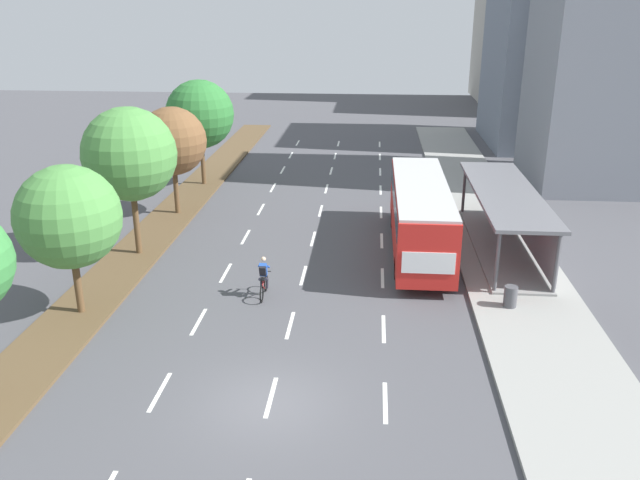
% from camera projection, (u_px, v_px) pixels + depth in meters
% --- Properties ---
extents(ground_plane, '(140.00, 140.00, 0.00)m').
position_uv_depth(ground_plane, '(269.00, 403.00, 19.74)').
color(ground_plane, '#4C4C51').
extents(median_strip, '(2.60, 52.00, 0.12)m').
position_uv_depth(median_strip, '(183.00, 203.00, 39.06)').
color(median_strip, brown).
rests_on(median_strip, ground).
extents(sidewalk_right, '(4.50, 52.00, 0.15)m').
position_uv_depth(sidewalk_right, '(481.00, 210.00, 37.72)').
color(sidewalk_right, gray).
rests_on(sidewalk_right, ground).
extents(lane_divider_left, '(0.14, 44.93, 0.01)m').
position_uv_depth(lane_divider_left, '(254.00, 222.00, 35.88)').
color(lane_divider_left, white).
rests_on(lane_divider_left, ground).
extents(lane_divider_center, '(0.14, 44.93, 0.01)m').
position_uv_depth(lane_divider_center, '(317.00, 224.00, 35.61)').
color(lane_divider_center, white).
rests_on(lane_divider_center, ground).
extents(lane_divider_right, '(0.14, 44.93, 0.01)m').
position_uv_depth(lane_divider_right, '(381.00, 226.00, 35.34)').
color(lane_divider_right, white).
rests_on(lane_divider_right, ground).
extents(bus_shelter, '(2.90, 11.60, 2.86)m').
position_uv_depth(bus_shelter, '(509.00, 214.00, 31.21)').
color(bus_shelter, gray).
rests_on(bus_shelter, sidewalk_right).
extents(bus, '(2.54, 11.29, 3.37)m').
position_uv_depth(bus, '(420.00, 210.00, 31.05)').
color(bus, red).
rests_on(bus, ground).
extents(cyclist, '(0.46, 1.82, 1.71)m').
position_uv_depth(cyclist, '(264.00, 279.00, 26.63)').
color(cyclist, black).
rests_on(cyclist, ground).
extents(median_tree_second, '(3.89, 3.89, 5.79)m').
position_uv_depth(median_tree_second, '(68.00, 217.00, 24.03)').
color(median_tree_second, brown).
rests_on(median_tree_second, median_strip).
extents(median_tree_third, '(4.29, 4.29, 6.93)m').
position_uv_depth(median_tree_third, '(129.00, 154.00, 29.61)').
color(median_tree_third, brown).
rests_on(median_tree_third, median_strip).
extents(median_tree_fourth, '(3.74, 3.74, 5.97)m').
position_uv_depth(median_tree_fourth, '(172.00, 141.00, 35.75)').
color(median_tree_fourth, brown).
rests_on(median_tree_fourth, median_strip).
extents(median_tree_fifth, '(4.33, 4.33, 6.71)m').
position_uv_depth(median_tree_fifth, '(200.00, 114.00, 41.51)').
color(median_tree_fifth, brown).
rests_on(median_tree_fifth, median_strip).
extents(trash_bin, '(0.52, 0.52, 0.85)m').
position_uv_depth(trash_bin, '(510.00, 296.00, 25.53)').
color(trash_bin, '#4C4C51').
rests_on(trash_bin, sidewalk_right).
extents(building_near_right, '(11.48, 8.80, 17.83)m').
position_uv_depth(building_near_right, '(636.00, 44.00, 40.52)').
color(building_near_right, gray).
rests_on(building_near_right, ground).
extents(building_mid_right, '(10.73, 11.58, 15.31)m').
position_uv_depth(building_mid_right, '(560.00, 50.00, 53.10)').
color(building_mid_right, slate).
rests_on(building_mid_right, ground).
extents(building_far_right, '(9.40, 11.31, 14.40)m').
position_uv_depth(building_far_right, '(535.00, 43.00, 70.01)').
color(building_far_right, '#A39E93').
rests_on(building_far_right, ground).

